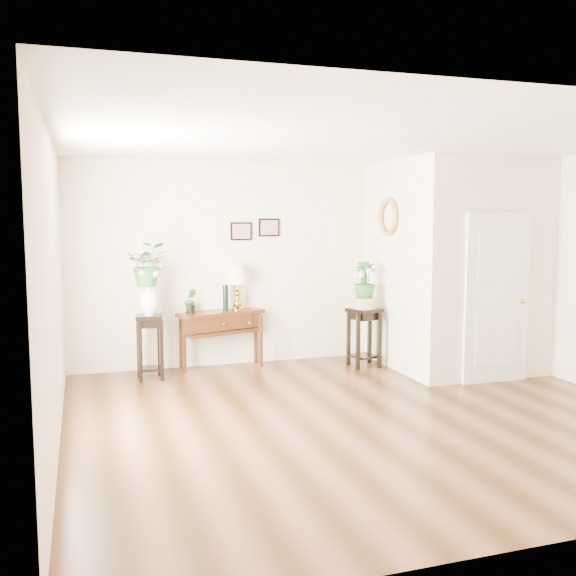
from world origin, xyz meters
name	(u,v)px	position (x,y,z in m)	size (l,w,h in m)	color
floor	(367,416)	(0.00, 0.00, 0.00)	(6.00, 5.50, 0.02)	brown
ceiling	(370,140)	(0.00, 0.00, 2.80)	(6.00, 5.50, 0.02)	white
wall_back	(286,263)	(0.00, 2.75, 1.40)	(6.00, 0.02, 2.80)	beige
wall_front	(562,324)	(0.00, -2.75, 1.40)	(6.00, 0.02, 2.80)	beige
wall_left	(53,292)	(-3.00, 0.00, 1.40)	(0.02, 5.50, 2.80)	beige
partition	(453,264)	(2.10, 1.77, 1.40)	(1.80, 1.95, 2.80)	beige
door	(497,298)	(2.10, 0.78, 1.05)	(0.90, 0.05, 2.10)	silver
art_print_left	(241,231)	(-0.65, 2.73, 1.85)	(0.30, 0.02, 0.25)	black
art_print_right	(269,228)	(-0.25, 2.73, 1.90)	(0.30, 0.02, 0.25)	black
wall_ornament	(388,217)	(1.16, 1.90, 2.05)	(0.51, 0.51, 0.07)	tan
console_table	(221,339)	(-0.98, 2.57, 0.39)	(1.17, 0.39, 0.78)	black
table_lamp	(237,285)	(-0.75, 2.57, 1.13)	(0.36, 0.36, 0.63)	#AB8721
green_vase	(226,298)	(-0.91, 2.57, 0.95)	(0.07, 0.07, 0.36)	black
potted_plant	(190,301)	(-1.39, 2.57, 0.93)	(0.17, 0.13, 0.30)	#286425
plant_stand_a	(150,347)	(-1.97, 2.22, 0.41)	(0.32, 0.32, 0.82)	black
porcelain_vase	(149,297)	(-1.97, 2.22, 1.05)	(0.23, 0.23, 0.41)	silver
lily_arrangement	(148,261)	(-1.97, 2.22, 1.50)	(0.50, 0.44, 0.56)	#286425
plant_stand_b	(364,337)	(0.90, 2.04, 0.40)	(0.38, 0.38, 0.81)	black
ceramic_bowl	(364,302)	(0.90, 2.04, 0.89)	(0.32, 0.32, 0.14)	#B5B09E
narcissus	(365,281)	(0.90, 2.04, 1.19)	(0.29, 0.29, 0.52)	#286425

